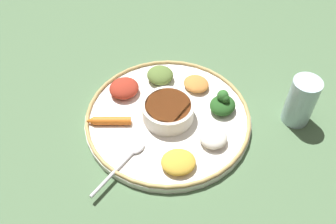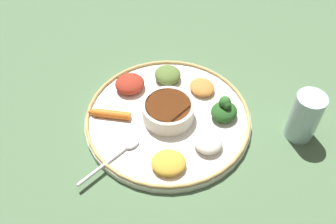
{
  "view_description": "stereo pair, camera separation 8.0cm",
  "coord_description": "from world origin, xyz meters",
  "px_view_note": "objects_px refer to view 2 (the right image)",
  "views": [
    {
      "loc": [
        -0.44,
        0.29,
        0.63
      ],
      "look_at": [
        0.0,
        0.0,
        0.03
      ],
      "focal_mm": 40.39,
      "sensor_mm": 36.0,
      "label": 1
    },
    {
      "loc": [
        -0.48,
        0.22,
        0.63
      ],
      "look_at": [
        0.0,
        0.0,
        0.03
      ],
      "focal_mm": 40.39,
      "sensor_mm": 36.0,
      "label": 2
    }
  ],
  "objects_px": {
    "center_bowl": "(168,110)",
    "carrot_near_spoon": "(109,114)",
    "greens_pile": "(224,110)",
    "drinking_glass": "(304,119)",
    "spoon": "(119,153)"
  },
  "relations": [
    {
      "from": "center_bowl",
      "to": "greens_pile",
      "type": "distance_m",
      "value": 0.12
    },
    {
      "from": "spoon",
      "to": "greens_pile",
      "type": "distance_m",
      "value": 0.24
    },
    {
      "from": "spoon",
      "to": "center_bowl",
      "type": "bearing_deg",
      "value": -69.04
    },
    {
      "from": "spoon",
      "to": "drinking_glass",
      "type": "distance_m",
      "value": 0.38
    },
    {
      "from": "carrot_near_spoon",
      "to": "center_bowl",
      "type": "bearing_deg",
      "value": -114.49
    },
    {
      "from": "center_bowl",
      "to": "spoon",
      "type": "bearing_deg",
      "value": 110.96
    },
    {
      "from": "center_bowl",
      "to": "carrot_near_spoon",
      "type": "distance_m",
      "value": 0.13
    },
    {
      "from": "greens_pile",
      "to": "carrot_near_spoon",
      "type": "bearing_deg",
      "value": 65.96
    },
    {
      "from": "center_bowl",
      "to": "drinking_glass",
      "type": "height_order",
      "value": "drinking_glass"
    },
    {
      "from": "center_bowl",
      "to": "drinking_glass",
      "type": "bearing_deg",
      "value": -121.71
    },
    {
      "from": "center_bowl",
      "to": "carrot_near_spoon",
      "type": "height_order",
      "value": "center_bowl"
    },
    {
      "from": "carrot_near_spoon",
      "to": "greens_pile",
      "type": "bearing_deg",
      "value": -114.04
    },
    {
      "from": "greens_pile",
      "to": "drinking_glass",
      "type": "bearing_deg",
      "value": -127.77
    },
    {
      "from": "center_bowl",
      "to": "carrot_near_spoon",
      "type": "xyz_separation_m",
      "value": [
        0.05,
        0.11,
        -0.01
      ]
    },
    {
      "from": "carrot_near_spoon",
      "to": "drinking_glass",
      "type": "xyz_separation_m",
      "value": [
        -0.2,
        -0.35,
        0.02
      ]
    }
  ]
}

